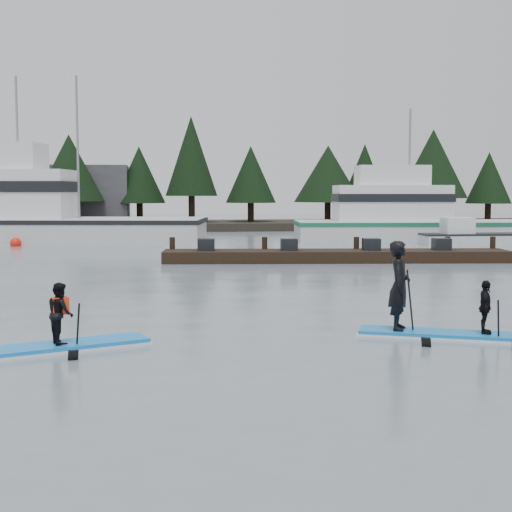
{
  "coord_description": "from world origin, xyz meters",
  "views": [
    {
      "loc": [
        -2.87,
        -14.36,
        2.96
      ],
      "look_at": [
        0.0,
        6.0,
        1.1
      ],
      "focal_mm": 50.0,
      "sensor_mm": 36.0,
      "label": 1
    }
  ],
  "objects": [
    {
      "name": "far_shore",
      "position": [
        0.0,
        42.0,
        0.3
      ],
      "size": [
        70.0,
        8.0,
        0.6
      ],
      "primitive_type": "cube",
      "color": "#2D281E",
      "rests_on": "ground"
    },
    {
      "name": "buoy_b",
      "position": [
        -0.07,
        23.9,
        0.0
      ],
      "size": [
        0.61,
        0.61,
        0.61
      ],
      "primitive_type": "sphere",
      "color": "red",
      "rests_on": "ground"
    },
    {
      "name": "buoy_a",
      "position": [
        -10.46,
        25.86,
        0.0
      ],
      "size": [
        0.6,
        0.6,
        0.6
      ],
      "primitive_type": "sphere",
      "color": "red",
      "rests_on": "ground"
    },
    {
      "name": "ground",
      "position": [
        0.0,
        0.0,
        0.0
      ],
      "size": [
        160.0,
        160.0,
        0.0
      ],
      "primitive_type": "plane",
      "color": "slate",
      "rests_on": "ground"
    },
    {
      "name": "paddleboard_solo",
      "position": [
        -4.66,
        -0.83,
        0.38
      ],
      "size": [
        3.33,
        1.91,
        1.77
      ],
      "rotation": [
        0.0,
        0.0,
        0.37
      ],
      "color": "blue",
      "rests_on": "ground"
    },
    {
      "name": "floating_dock",
      "position": [
        4.69,
        14.95,
        0.24
      ],
      "size": [
        14.72,
        3.57,
        0.49
      ],
      "primitive_type": "cube",
      "rotation": [
        0.0,
        0.0,
        -0.11
      ],
      "color": "black",
      "rests_on": "ground"
    },
    {
      "name": "skiff",
      "position": [
        14.49,
        23.01,
        0.32
      ],
      "size": [
        5.57,
        1.8,
        0.65
      ],
      "primitive_type": "cube",
      "rotation": [
        0.0,
        0.0,
        -0.03
      ],
      "color": "silver",
      "rests_on": "ground"
    },
    {
      "name": "treeline",
      "position": [
        0.0,
        42.0,
        0.0
      ],
      "size": [
        60.0,
        4.0,
        8.0
      ],
      "primitive_type": null,
      "color": "black",
      "rests_on": "ground"
    },
    {
      "name": "waterfront_building",
      "position": [
        -14.0,
        44.0,
        2.5
      ],
      "size": [
        18.0,
        6.0,
        5.0
      ],
      "primitive_type": "cube",
      "color": "#4C4C51",
      "rests_on": "ground"
    },
    {
      "name": "paddleboard_duo",
      "position": [
        2.58,
        -0.57,
        0.7
      ],
      "size": [
        3.24,
        1.98,
        2.49
      ],
      "rotation": [
        0.0,
        0.0,
        -0.39
      ],
      "color": "blue",
      "rests_on": "ground"
    },
    {
      "name": "fishing_boat_medium",
      "position": [
        12.72,
        27.34,
        0.64
      ],
      "size": [
        15.5,
        5.93,
        8.91
      ],
      "rotation": [
        0.0,
        0.0,
        -0.11
      ],
      "color": "silver",
      "rests_on": "ground"
    },
    {
      "name": "fishing_boat_large",
      "position": [
        -10.36,
        28.64,
        0.83
      ],
      "size": [
        20.0,
        8.48,
        10.74
      ],
      "rotation": [
        0.0,
        0.0,
        -0.16
      ],
      "color": "silver",
      "rests_on": "ground"
    },
    {
      "name": "buoy_c",
      "position": [
        15.9,
        27.66,
        0.0
      ],
      "size": [
        0.62,
        0.62,
        0.62
      ],
      "primitive_type": "sphere",
      "color": "red",
      "rests_on": "ground"
    }
  ]
}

